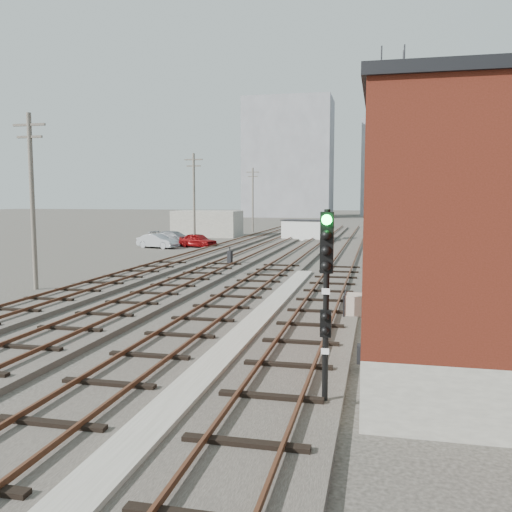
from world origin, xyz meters
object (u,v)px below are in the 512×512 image
(signal_mast, at_px, (326,291))
(car_grey, at_px, (174,238))
(switch_stand, at_px, (230,258))
(site_trailer, at_px, (307,230))
(car_silver, at_px, (158,241))
(car_red, at_px, (198,240))

(signal_mast, height_order, car_grey, signal_mast)
(switch_stand, relative_size, car_grey, 0.25)
(site_trailer, height_order, car_grey, site_trailer)
(signal_mast, distance_m, site_trailer, 49.88)
(signal_mast, xyz_separation_m, switch_stand, (-8.95, 24.45, -2.08))
(signal_mast, height_order, switch_stand, signal_mast)
(switch_stand, distance_m, car_grey, 17.92)
(car_silver, bearing_deg, signal_mast, -136.35)
(switch_stand, distance_m, car_red, 15.22)
(switch_stand, height_order, car_silver, switch_stand)
(site_trailer, xyz_separation_m, car_silver, (-12.55, -13.07, -0.49))
(signal_mast, relative_size, site_trailer, 0.76)
(switch_stand, xyz_separation_m, site_trailer, (2.14, 24.94, 0.56))
(signal_mast, distance_m, switch_stand, 26.12)
(site_trailer, bearing_deg, car_red, -115.84)
(car_silver, distance_m, car_grey, 3.10)
(site_trailer, distance_m, car_grey, 15.67)
(site_trailer, xyz_separation_m, car_red, (-9.09, -11.40, -0.48))
(car_red, height_order, car_silver, car_red)
(car_red, distance_m, car_grey, 3.27)
(switch_stand, relative_size, site_trailer, 0.22)
(switch_stand, xyz_separation_m, car_silver, (-10.41, 11.86, 0.07))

